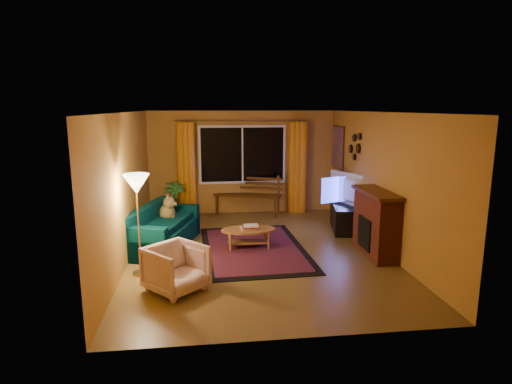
{
  "coord_description": "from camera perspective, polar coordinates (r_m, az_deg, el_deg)",
  "views": [
    {
      "loc": [
        -0.96,
        -7.35,
        2.59
      ],
      "look_at": [
        0.0,
        0.3,
        1.05
      ],
      "focal_mm": 30.0,
      "sensor_mm": 36.0,
      "label": 1
    }
  ],
  "objects": [
    {
      "name": "ceiling",
      "position": [
        7.42,
        0.29,
        10.67
      ],
      "size": [
        4.5,
        6.0,
        0.02
      ],
      "primitive_type": "cube",
      "color": "white",
      "rests_on": "ground"
    },
    {
      "name": "sofa",
      "position": [
        8.2,
        -12.27,
        -4.56
      ],
      "size": [
        1.35,
        2.07,
        0.78
      ],
      "primitive_type": "cube",
      "rotation": [
        0.0,
        0.0,
        -0.3
      ],
      "color": "black",
      "rests_on": "ground"
    },
    {
      "name": "dog",
      "position": [
        8.55,
        -11.75,
        -2.21
      ],
      "size": [
        0.34,
        0.46,
        0.49
      ],
      "primitive_type": null,
      "rotation": [
        0.0,
        0.0,
        0.02
      ],
      "color": "olive",
      "rests_on": "sofa"
    },
    {
      "name": "painting",
      "position": [
        10.35,
        10.84,
        5.88
      ],
      "size": [
        0.04,
        0.76,
        0.96
      ],
      "primitive_type": "cube",
      "color": "#D55814",
      "rests_on": "wall_right"
    },
    {
      "name": "floor_lamp",
      "position": [
        6.85,
        -15.39,
        -4.26
      ],
      "size": [
        0.27,
        0.27,
        1.61
      ],
      "primitive_type": "cylinder",
      "rotation": [
        0.0,
        0.0,
        -0.02
      ],
      "color": "#BF8C3F",
      "rests_on": "ground"
    },
    {
      "name": "wall_right",
      "position": [
        8.14,
        16.27,
        1.36
      ],
      "size": [
        0.02,
        6.0,
        2.5
      ],
      "primitive_type": "cube",
      "color": "#BE8330",
      "rests_on": "ground"
    },
    {
      "name": "fireplace",
      "position": [
        7.85,
        15.73,
        -4.21
      ],
      "size": [
        0.4,
        1.2,
        1.1
      ],
      "primitive_type": "cube",
      "color": "maroon",
      "rests_on": "ground"
    },
    {
      "name": "tv_console",
      "position": [
        9.38,
        11.51,
        -3.26
      ],
      "size": [
        0.69,
        1.36,
        0.54
      ],
      "primitive_type": "cube",
      "rotation": [
        0.0,
        0.0,
        -0.21
      ],
      "color": "black",
      "rests_on": "ground"
    },
    {
      "name": "curtain_right",
      "position": [
        10.59,
        5.53,
        3.27
      ],
      "size": [
        0.36,
        0.36,
        2.24
      ],
      "primitive_type": "cylinder",
      "color": "orange",
      "rests_on": "ground"
    },
    {
      "name": "wall_left",
      "position": [
        7.59,
        -16.9,
        0.62
      ],
      "size": [
        0.02,
        6.0,
        2.5
      ],
      "primitive_type": "cube",
      "color": "#BE8330",
      "rests_on": "ground"
    },
    {
      "name": "window",
      "position": [
        10.41,
        -1.82,
        5.0
      ],
      "size": [
        2.0,
        0.02,
        1.3
      ],
      "primitive_type": "cube",
      "color": "black",
      "rests_on": "wall_back"
    },
    {
      "name": "potted_plant",
      "position": [
        9.98,
        -10.84,
        -1.29
      ],
      "size": [
        0.59,
        0.59,
        0.9
      ],
      "primitive_type": "imported",
      "rotation": [
        0.0,
        0.0,
        0.19
      ],
      "color": "#235B1E",
      "rests_on": "ground"
    },
    {
      "name": "rug",
      "position": [
        8.01,
        -0.33,
        -7.51
      ],
      "size": [
        1.95,
        2.98,
        0.02
      ],
      "primitive_type": "cube",
      "rotation": [
        0.0,
        0.0,
        0.04
      ],
      "color": "maroon",
      "rests_on": "ground"
    },
    {
      "name": "mirror_cluster",
      "position": [
        9.25,
        13.0,
        6.11
      ],
      "size": [
        0.06,
        0.6,
        0.56
      ],
      "primitive_type": null,
      "color": "black",
      "rests_on": "wall_right"
    },
    {
      "name": "floor",
      "position": [
        7.86,
        0.27,
        -8.03
      ],
      "size": [
        4.5,
        6.0,
        0.02
      ],
      "primitive_type": "cube",
      "color": "brown",
      "rests_on": "ground"
    },
    {
      "name": "bench",
      "position": [
        10.43,
        -1.16,
        -1.72
      ],
      "size": [
        1.67,
        1.07,
        0.48
      ],
      "primitive_type": "cube",
      "rotation": [
        0.0,
        0.0,
        -0.41
      ],
      "color": "#422207",
      "rests_on": "ground"
    },
    {
      "name": "wall_back",
      "position": [
        10.49,
        -1.84,
        3.95
      ],
      "size": [
        4.5,
        0.02,
        2.5
      ],
      "primitive_type": "cube",
      "color": "#BE8330",
      "rests_on": "ground"
    },
    {
      "name": "curtain_left",
      "position": [
        10.35,
        -9.25,
        2.98
      ],
      "size": [
        0.36,
        0.36,
        2.24
      ],
      "primitive_type": "cylinder",
      "color": "orange",
      "rests_on": "ground"
    },
    {
      "name": "curtain_rod",
      "position": [
        10.3,
        -1.82,
        9.4
      ],
      "size": [
        3.2,
        0.03,
        0.03
      ],
      "primitive_type": "cylinder",
      "rotation": [
        0.0,
        1.57,
        0.0
      ],
      "color": "#BF8C3F",
      "rests_on": "wall_back"
    },
    {
      "name": "television",
      "position": [
        9.25,
        11.66,
        0.39
      ],
      "size": [
        0.56,
        1.15,
        0.68
      ],
      "primitive_type": "imported",
      "rotation": [
        0.0,
        0.0,
        1.94
      ],
      "color": "black",
      "rests_on": "tv_console"
    },
    {
      "name": "armchair",
      "position": [
        6.25,
        -10.6,
        -9.71
      ],
      "size": [
        0.99,
        0.99,
        0.74
      ],
      "primitive_type": "imported",
      "rotation": [
        0.0,
        0.0,
        0.74
      ],
      "color": "beige",
      "rests_on": "ground"
    },
    {
      "name": "coffee_table",
      "position": [
        8.01,
        -1.0,
        -6.19
      ],
      "size": [
        1.02,
        1.02,
        0.37
      ],
      "primitive_type": "cylinder",
      "rotation": [
        0.0,
        0.0,
        0.0
      ],
      "color": "#A86A37",
      "rests_on": "ground"
    }
  ]
}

